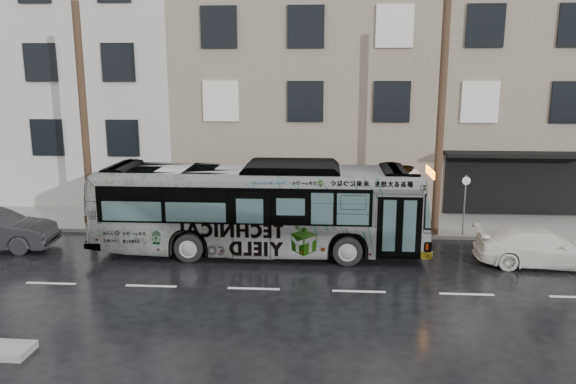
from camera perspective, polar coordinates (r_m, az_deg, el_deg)
name	(u,v)px	position (r m, az deg, el deg)	size (l,w,h in m)	color
ground	(263,262)	(19.76, -2.57, -7.08)	(120.00, 120.00, 0.00)	black
sidewalk	(276,223)	(24.39, -1.28, -3.13)	(90.00, 3.60, 0.15)	gray
building_taupe	(379,90)	(31.37, 9.28, 10.17)	(20.00, 12.00, 11.00)	gray
utility_pole_front	(441,121)	(22.33, 15.25, 6.97)	(0.30, 0.30, 9.00)	#473223
utility_pole_rear	(84,119)	(23.94, -20.02, 6.99)	(0.30, 0.30, 9.00)	#473223
sign_post	(464,206)	(23.08, 17.48, -1.32)	(0.06, 0.06, 2.40)	slate
bus	(259,208)	(20.30, -2.96, -1.64)	(2.81, 12.00, 3.34)	#B2B2B2
white_sedan	(541,247)	(21.08, 24.32, -5.12)	(1.78, 4.39, 1.27)	silver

